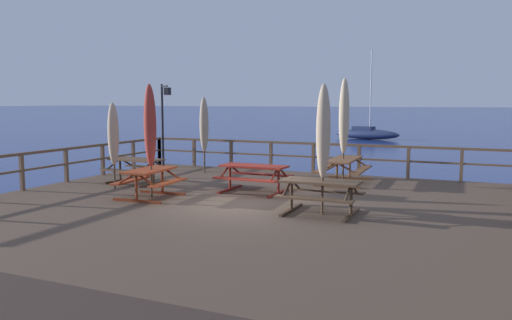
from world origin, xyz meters
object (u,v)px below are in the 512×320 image
patio_umbrella_short_back (150,126)px  lamp_post_hooked (164,113)px  picnic_table_mid_left (136,165)px  patio_umbrella_short_mid (113,134)px  picnic_table_front_left (321,190)px  patio_umbrella_tall_back_left (344,116)px  picnic_table_mid_centre (150,177)px  sailboat_distant (366,133)px  patio_umbrella_tall_back_right (323,132)px  picnic_table_back_right (344,165)px  patio_umbrella_tall_front (204,125)px  picnic_table_front_right (254,173)px

patio_umbrella_short_back → lamp_post_hooked: size_ratio=0.94×
picnic_table_mid_left → patio_umbrella_short_mid: (0.13, -1.19, 1.05)m
picnic_table_front_left → patio_umbrella_short_back: 4.81m
patio_umbrella_tall_back_left → lamp_post_hooked: patio_umbrella_tall_back_left is taller
picnic_table_mid_centre → sailboat_distant: size_ratio=0.22×
patio_umbrella_short_back → sailboat_distant: size_ratio=0.39×
picnic_table_mid_left → patio_umbrella_tall_back_left: 6.65m
patio_umbrella_short_back → patio_umbrella_short_mid: 1.97m
picnic_table_mid_left → patio_umbrella_tall_back_right: size_ratio=0.63×
patio_umbrella_short_mid → picnic_table_front_left: bearing=-6.6°
picnic_table_back_right → sailboat_distant: bearing=100.3°
picnic_table_mid_left → lamp_post_hooked: bearing=111.0°
picnic_table_back_right → lamp_post_hooked: bearing=171.7°
patio_umbrella_tall_back_right → picnic_table_mid_centre: bearing=179.1°
lamp_post_hooked → sailboat_distant: sailboat_distant is taller
patio_umbrella_tall_back_right → patio_umbrella_tall_back_left: bearing=98.5°
picnic_table_back_right → patio_umbrella_tall_front: 5.24m
picnic_table_mid_left → sailboat_distant: bearing=89.1°
patio_umbrella_tall_front → lamp_post_hooked: bearing=159.3°
picnic_table_front_right → patio_umbrella_short_mid: (-3.91, -1.17, 1.04)m
lamp_post_hooked → patio_umbrella_short_back: bearing=-59.2°
picnic_table_back_right → patio_umbrella_tall_back_left: 1.51m
picnic_table_mid_left → patio_umbrella_short_back: (1.93, -1.93, 1.35)m
picnic_table_mid_left → patio_umbrella_short_mid: size_ratio=0.73×
picnic_table_front_right → patio_umbrella_tall_back_right: bearing=-37.2°
sailboat_distant → patio_umbrella_short_mid: bearing=-90.7°
patio_umbrella_tall_back_left → lamp_post_hooked: bearing=171.8°
picnic_table_front_left → picnic_table_mid_left: bearing=163.6°
patio_umbrella_short_back → picnic_table_front_right: bearing=42.1°
picnic_table_front_left → picnic_table_back_right: (-0.62, 4.56, 0.01)m
patio_umbrella_short_mid → lamp_post_hooked: 5.14m
picnic_table_front_right → sailboat_distant: (-3.51, 32.31, -0.84)m
picnic_table_front_right → picnic_table_back_right: 3.26m
patio_umbrella_tall_back_left → lamp_post_hooked: (-7.32, 1.05, 0.04)m
picnic_table_mid_centre → patio_umbrella_tall_front: 4.99m
picnic_table_front_right → patio_umbrella_tall_back_left: 3.59m
picnic_table_back_right → patio_umbrella_short_mid: bearing=-146.7°
patio_umbrella_tall_front → patio_umbrella_tall_back_left: size_ratio=0.83×
picnic_table_back_right → patio_umbrella_tall_back_right: bearing=-81.7°
picnic_table_back_right → lamp_post_hooked: lamp_post_hooked is taller
picnic_table_back_right → patio_umbrella_short_mid: size_ratio=0.89×
picnic_table_front_right → lamp_post_hooked: size_ratio=0.60×
patio_umbrella_short_back → patio_umbrella_tall_back_left: bearing=48.9°
picnic_table_mid_left → sailboat_distant: 32.30m
picnic_table_front_left → patio_umbrella_tall_back_right: bearing=-36.7°
picnic_table_mid_left → patio_umbrella_tall_back_left: size_ratio=0.56×
patio_umbrella_tall_back_left → sailboat_distant: bearing=100.3°
patio_umbrella_short_back → picnic_table_mid_centre: bearing=158.6°
patio_umbrella_tall_back_left → patio_umbrella_short_back: bearing=-131.1°
picnic_table_back_right → picnic_table_front_right: bearing=-125.7°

